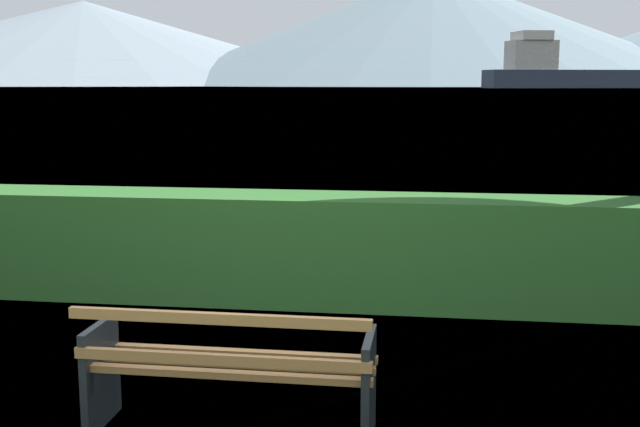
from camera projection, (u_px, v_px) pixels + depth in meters
The scene contains 5 objects.
water_surface at pixel (430, 88), 305.62m from camera, with size 620.00×620.00×0.00m, color #7A99A8.
park_bench at pixel (229, 370), 4.91m from camera, with size 1.81×0.58×0.87m.
hedge_row at pixel (308, 249), 7.95m from camera, with size 10.64×0.79×1.08m, color #285B23.
cargo_ship_large at pixel (587, 72), 301.96m from camera, with size 93.05×37.63×20.95m.
distant_hills at pixel (461, 32), 547.45m from camera, with size 939.48×433.48×76.89m.
Camera 1 is at (1.21, -4.62, 2.19)m, focal length 44.60 mm.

